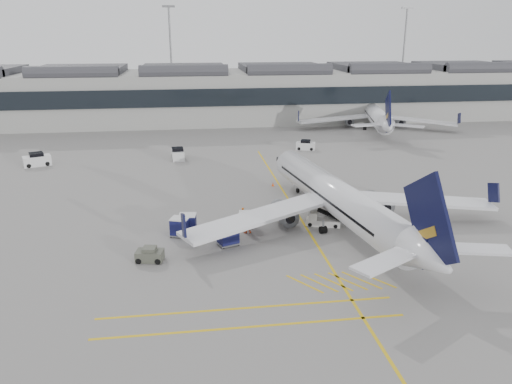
{
  "coord_description": "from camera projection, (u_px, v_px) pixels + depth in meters",
  "views": [
    {
      "loc": [
        -1.91,
        -42.25,
        19.51
      ],
      "look_at": [
        4.77,
        5.35,
        4.0
      ],
      "focal_mm": 35.0,
      "sensor_mm": 36.0,
      "label": 1
    }
  ],
  "objects": [
    {
      "name": "baggage_cart_a",
      "position": [
        246.0,
        219.0,
        52.05
      ],
      "size": [
        1.68,
        1.45,
        1.61
      ],
      "rotation": [
        0.0,
        0.0,
        -0.13
      ],
      "color": "gray",
      "rests_on": "ground"
    },
    {
      "name": "service_van_mid",
      "position": [
        178.0,
        154.0,
        79.45
      ],
      "size": [
        2.17,
        3.86,
        1.91
      ],
      "rotation": [
        0.0,
        0.0,
        1.66
      ],
      "color": "silver",
      "rests_on": "ground"
    },
    {
      "name": "airliner_main",
      "position": [
        338.0,
        199.0,
        51.87
      ],
      "size": [
        33.93,
        37.32,
        9.96
      ],
      "rotation": [
        0.0,
        0.0,
        0.15
      ],
      "color": "silver",
      "rests_on": "ground"
    },
    {
      "name": "baggage_cart_c",
      "position": [
        180.0,
        226.0,
        49.57
      ],
      "size": [
        2.23,
        2.03,
        1.92
      ],
      "rotation": [
        0.0,
        0.0,
        -0.34
      ],
      "color": "gray",
      "rests_on": "ground"
    },
    {
      "name": "ramp_agent_b",
      "position": [
        247.0,
        224.0,
        50.39
      ],
      "size": [
        0.96,
        0.77,
        1.92
      ],
      "primitive_type": "imported",
      "rotation": [
        0.0,
        0.0,
        3.19
      ],
      "color": "#F9490D",
      "rests_on": "ground"
    },
    {
      "name": "pushback_tug",
      "position": [
        150.0,
        255.0,
        44.29
      ],
      "size": [
        2.59,
        1.86,
        1.33
      ],
      "rotation": [
        0.0,
        0.0,
        -0.19
      ],
      "color": "#4B4D41",
      "rests_on": "ground"
    },
    {
      "name": "ground",
      "position": [
        213.0,
        253.0,
        46.06
      ],
      "size": [
        220.0,
        220.0,
        0.0
      ],
      "primitive_type": "plane",
      "color": "gray",
      "rests_on": "ground"
    },
    {
      "name": "ramp_agent_a",
      "position": [
        243.0,
        215.0,
        53.48
      ],
      "size": [
        0.68,
        0.63,
        1.56
      ],
      "primitive_type": "imported",
      "rotation": [
        0.0,
        0.0,
        0.6
      ],
      "color": "orange",
      "rests_on": "ground"
    },
    {
      "name": "safety_cone_engine",
      "position": [
        366.0,
        214.0,
        55.19
      ],
      "size": [
        0.41,
        0.41,
        0.56
      ],
      "primitive_type": "cone",
      "color": "#F24C0A",
      "rests_on": "ground"
    },
    {
      "name": "belt_loader",
      "position": [
        322.0,
        220.0,
        52.57
      ],
      "size": [
        4.52,
        2.55,
        1.79
      ],
      "rotation": [
        0.0,
        0.0,
        -0.32
      ],
      "color": "silver",
      "rests_on": "ground"
    },
    {
      "name": "safety_cone_nose",
      "position": [
        273.0,
        184.0,
        65.89
      ],
      "size": [
        0.37,
        0.37,
        0.51
      ],
      "primitive_type": "cone",
      "color": "#F24C0A",
      "rests_on": "ground"
    },
    {
      "name": "baggage_cart_b",
      "position": [
        228.0,
        234.0,
        47.48
      ],
      "size": [
        2.35,
        2.15,
        2.03
      ],
      "rotation": [
        0.0,
        0.0,
        0.35
      ],
      "color": "gray",
      "rests_on": "ground"
    },
    {
      "name": "apron_markings",
      "position": [
        296.0,
        211.0,
        56.81
      ],
      "size": [
        0.25,
        60.0,
        0.01
      ],
      "primitive_type": "cube",
      "color": "gold",
      "rests_on": "ground"
    },
    {
      "name": "airliner_far",
      "position": [
        376.0,
        115.0,
        104.1
      ],
      "size": [
        32.18,
        35.54,
        9.59
      ],
      "rotation": [
        0.0,
        0.0,
        -0.23
      ],
      "color": "silver",
      "rests_on": "ground"
    },
    {
      "name": "light_masts",
      "position": [
        185.0,
        53.0,
        122.44
      ],
      "size": [
        113.0,
        0.6,
        25.45
      ],
      "color": "slate",
      "rests_on": "ground"
    },
    {
      "name": "service_van_left",
      "position": [
        37.0,
        160.0,
        75.74
      ],
      "size": [
        4.38,
        3.29,
        2.02
      ],
      "rotation": [
        0.0,
        0.0,
        0.38
      ],
      "color": "silver",
      "rests_on": "ground"
    },
    {
      "name": "service_van_right",
      "position": [
        306.0,
        145.0,
        86.16
      ],
      "size": [
        3.56,
        2.54,
        1.66
      ],
      "rotation": [
        0.0,
        0.0,
        -0.32
      ],
      "color": "silver",
      "rests_on": "ground"
    },
    {
      "name": "baggage_cart_d",
      "position": [
        188.0,
        223.0,
        50.6
      ],
      "size": [
        1.97,
        1.7,
        1.89
      ],
      "rotation": [
        0.0,
        0.0,
        -0.13
      ],
      "color": "gray",
      "rests_on": "ground"
    },
    {
      "name": "terminal",
      "position": [
        194.0,
        94.0,
        111.96
      ],
      "size": [
        200.0,
        20.45,
        12.4
      ],
      "color": "#9E9E99",
      "rests_on": "ground"
    }
  ]
}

